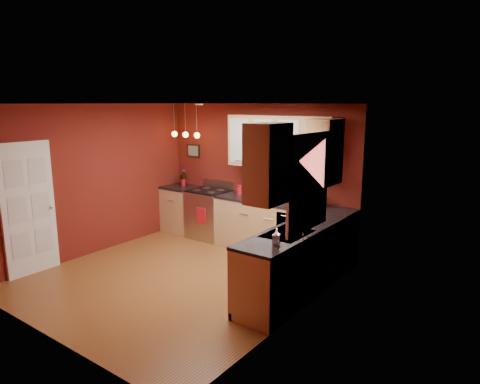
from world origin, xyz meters
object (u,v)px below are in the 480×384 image
Objects in this scene: gas_range at (209,214)px; soap_pump at (276,237)px; red_canister at (240,190)px; coffee_maker at (317,200)px; sink at (288,235)px.

soap_pump is at bearing -35.85° from gas_range.
gas_range is 5.50× the size of soap_pump.
red_canister is 0.70× the size of coffee_maker.
sink reaches higher than gas_range.
soap_pump is (0.12, -0.48, 0.13)m from sink.
sink is 1.59m from coffee_maker.
sink is at bearing -29.78° from gas_range.
coffee_maker is 2.08m from soap_pump.
soap_pump is at bearing -45.01° from red_canister.
coffee_maker is (-0.34, 1.54, 0.14)m from sink.
coffee_maker reaches higher than gas_range.
gas_range is 2.35m from coffee_maker.
sink is (2.62, -1.50, 0.43)m from gas_range.
gas_range is 3.43m from soap_pump.
coffee_maker is at bearing -0.54° from red_canister.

